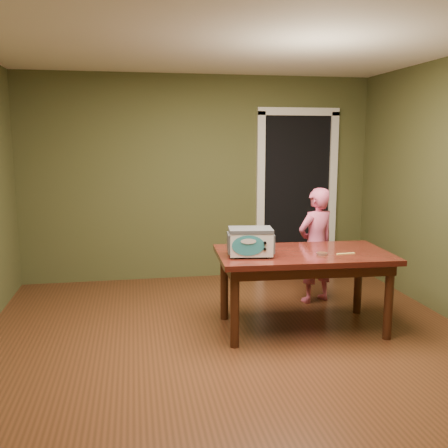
% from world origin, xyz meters
% --- Properties ---
extents(floor, '(5.00, 5.00, 0.00)m').
position_xyz_m(floor, '(0.00, 0.00, 0.00)').
color(floor, '#552D18').
rests_on(floor, ground).
extents(room_shell, '(4.52, 5.02, 2.61)m').
position_xyz_m(room_shell, '(0.00, 0.00, 1.71)').
color(room_shell, '#454826').
rests_on(room_shell, ground).
extents(doorway, '(1.10, 0.66, 2.25)m').
position_xyz_m(doorway, '(1.30, 2.78, 1.06)').
color(doorway, black).
rests_on(doorway, ground).
extents(dining_table, '(1.64, 0.98, 0.75)m').
position_xyz_m(dining_table, '(0.70, 0.48, 0.65)').
color(dining_table, '#3A120D').
rests_on(dining_table, floor).
extents(toy_oven, '(0.44, 0.33, 0.25)m').
position_xyz_m(toy_oven, '(0.18, 0.42, 0.89)').
color(toy_oven, '#4C4F54').
rests_on(toy_oven, dining_table).
extents(baking_pan, '(0.10, 0.10, 0.02)m').
position_xyz_m(baking_pan, '(0.83, 0.34, 0.76)').
color(baking_pan, silver).
rests_on(baking_pan, dining_table).
extents(spatula, '(0.18, 0.04, 0.01)m').
position_xyz_m(spatula, '(1.06, 0.33, 0.75)').
color(spatula, '#D9C45E').
rests_on(spatula, dining_table).
extents(child, '(0.54, 0.45, 1.28)m').
position_xyz_m(child, '(1.12, 1.25, 0.64)').
color(child, '#DB5A83').
rests_on(child, floor).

